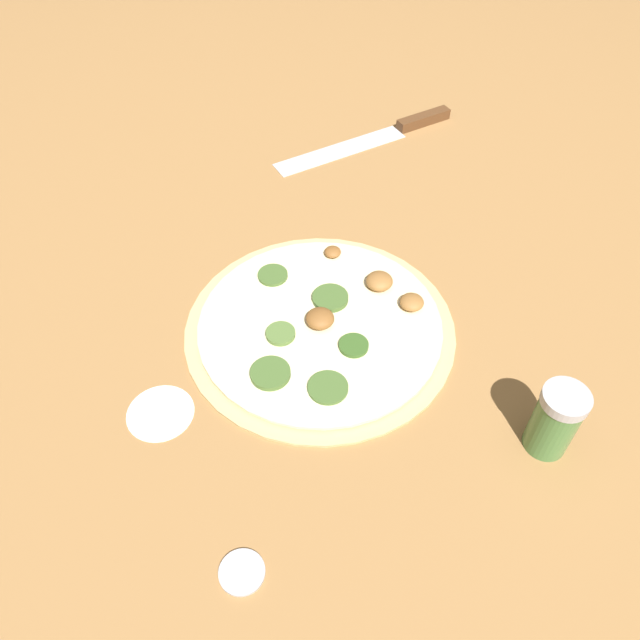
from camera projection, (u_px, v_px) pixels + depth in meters
ground_plane at (320, 329)px, 0.78m from camera, size 3.00×3.00×0.00m
pizza at (321, 325)px, 0.78m from camera, size 0.34×0.34×0.03m
knife at (392, 131)px, 1.08m from camera, size 0.33×0.13×0.02m
spice_jar at (555, 420)px, 0.64m from camera, size 0.05×0.05×0.09m
loose_cap at (242, 571)px, 0.58m from camera, size 0.04×0.04×0.01m
flour_patch at (160, 413)px, 0.70m from camera, size 0.08×0.08×0.00m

